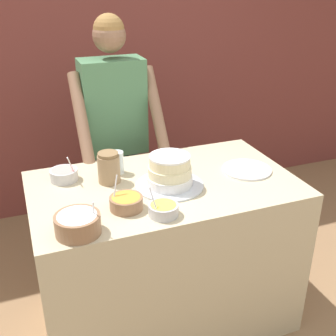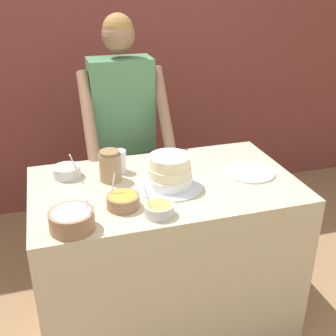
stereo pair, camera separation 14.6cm
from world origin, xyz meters
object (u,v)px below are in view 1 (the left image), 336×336
at_px(cake, 170,173).
at_px(drinking_glass, 117,162).
at_px(stoneware_jar, 109,168).
at_px(frosting_bowl_orange, 126,202).
at_px(frosting_bowl_white, 78,223).
at_px(ceramic_plate, 247,169).
at_px(frosting_bowl_yellow, 163,209).
at_px(person_baker, 114,122).
at_px(frosting_bowl_pink, 64,174).

bearing_deg(cake, drinking_glass, 130.16).
bearing_deg(stoneware_jar, frosting_bowl_orange, -88.59).
xyz_separation_m(frosting_bowl_white, frosting_bowl_orange, (0.25, 0.13, -0.01)).
bearing_deg(cake, ceramic_plate, 2.73).
distance_m(cake, ceramic_plate, 0.49).
bearing_deg(frosting_bowl_yellow, person_baker, 87.92).
xyz_separation_m(cake, frosting_bowl_orange, (-0.28, -0.14, -0.04)).
bearing_deg(drinking_glass, stoneware_jar, -126.37).
bearing_deg(frosting_bowl_yellow, frosting_bowl_white, -178.88).
bearing_deg(drinking_glass, frosting_bowl_orange, -98.71).
bearing_deg(person_baker, frosting_bowl_yellow, -92.08).
xyz_separation_m(person_baker, drinking_glass, (-0.12, -0.52, -0.05)).
relative_size(frosting_bowl_orange, drinking_glass, 1.25).
relative_size(frosting_bowl_pink, drinking_glass, 1.22).
bearing_deg(frosting_bowl_pink, cake, -27.97).
distance_m(ceramic_plate, stoneware_jar, 0.78).
height_order(drinking_glass, ceramic_plate, drinking_glass).
height_order(frosting_bowl_white, frosting_bowl_orange, same).
bearing_deg(frosting_bowl_white, frosting_bowl_pink, 88.06).
relative_size(frosting_bowl_orange, ceramic_plate, 0.57).
distance_m(frosting_bowl_yellow, frosting_bowl_orange, 0.19).
relative_size(cake, ceramic_plate, 1.28).
relative_size(frosting_bowl_pink, frosting_bowl_white, 0.78).
bearing_deg(ceramic_plate, stoneware_jar, 169.64).
distance_m(frosting_bowl_orange, stoneware_jar, 0.31).
distance_m(frosting_bowl_yellow, frosting_bowl_white, 0.40).
bearing_deg(person_baker, frosting_bowl_pink, -129.12).
relative_size(person_baker, cake, 4.80).
bearing_deg(frosting_bowl_yellow, drinking_glass, 99.25).
xyz_separation_m(frosting_bowl_orange, ceramic_plate, (0.76, 0.17, -0.03)).
height_order(frosting_bowl_pink, stoneware_jar, stoneware_jar).
bearing_deg(stoneware_jar, ceramic_plate, -10.36).
distance_m(frosting_bowl_white, frosting_bowl_orange, 0.28).
bearing_deg(frosting_bowl_orange, cake, 27.31).
distance_m(drinking_glass, ceramic_plate, 0.73).
height_order(frosting_bowl_white, ceramic_plate, frosting_bowl_white).
bearing_deg(frosting_bowl_orange, frosting_bowl_white, -153.39).
distance_m(person_baker, stoneware_jar, 0.65).
height_order(frosting_bowl_orange, drinking_glass, frosting_bowl_orange).
bearing_deg(ceramic_plate, frosting_bowl_pink, 165.95).
bearing_deg(frosting_bowl_orange, ceramic_plate, 12.35).
bearing_deg(drinking_glass, ceramic_plate, -18.50).
height_order(cake, frosting_bowl_pink, cake).
bearing_deg(ceramic_plate, frosting_bowl_yellow, -155.13).
relative_size(frosting_bowl_white, ceramic_plate, 0.71).
height_order(frosting_bowl_white, stoneware_jar, stoneware_jar).
relative_size(person_baker, ceramic_plate, 6.16).
height_order(frosting_bowl_pink, drinking_glass, frosting_bowl_pink).
height_order(ceramic_plate, stoneware_jar, stoneware_jar).
bearing_deg(person_baker, stoneware_jar, -107.12).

